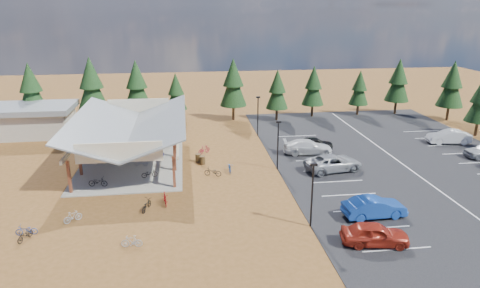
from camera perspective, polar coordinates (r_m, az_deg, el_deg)
ground at (r=41.65m, az=-1.20°, el=-4.70°), size 140.00×140.00×0.00m
asphalt_lot at (r=49.66m, az=20.14°, el=-1.99°), size 27.00×44.00×0.04m
concrete_pad at (r=48.31m, az=-14.01°, el=-1.91°), size 10.60×18.60×0.10m
bike_pavilion at (r=47.19m, az=-14.35°, el=2.40°), size 11.65×19.40×4.97m
outbuilding at (r=61.24m, az=-26.19°, el=2.90°), size 11.00×7.00×3.90m
lamp_post_0 at (r=32.40m, az=9.62°, el=-6.15°), size 0.50×0.25×5.14m
lamp_post_1 at (r=43.24m, az=5.08°, el=0.31°), size 0.50×0.25×5.14m
lamp_post_2 at (r=54.57m, az=2.40°, el=4.13°), size 0.50×0.25×5.14m
trash_bin_0 at (r=46.17m, az=-5.60°, el=-1.85°), size 0.60×0.60×0.90m
trash_bin_1 at (r=45.46m, az=-5.02°, el=-2.16°), size 0.60×0.60×0.90m
pine_0 at (r=64.54m, az=-26.12°, el=6.71°), size 3.81×3.81×8.87m
pine_1 at (r=61.76m, az=-19.21°, el=7.53°), size 4.11×4.11×9.58m
pine_2 at (r=62.24m, az=-13.62°, el=7.69°), size 3.81×3.81×8.88m
pine_3 at (r=62.28m, az=-8.53°, el=6.89°), size 2.98×2.98×6.93m
pine_4 at (r=61.73m, az=-0.91°, el=8.18°), size 3.86×3.86×8.99m
pine_5 at (r=61.94m, az=4.99°, el=7.24°), size 3.19×3.19×7.43m
pine_6 at (r=64.73m, az=9.76°, el=7.65°), size 3.29×3.29×7.65m
pine_7 at (r=67.38m, az=15.64°, el=7.22°), size 2.94×2.94×6.85m
pine_8 at (r=69.69m, az=20.36°, el=7.95°), size 3.64×3.64×8.49m
pine_13 at (r=68.66m, az=26.42°, el=7.15°), size 3.72×3.72×8.67m
bike_0 at (r=41.72m, az=-18.42°, el=-4.81°), size 1.82×0.85×0.92m
bike_1 at (r=47.44m, az=-18.18°, el=-1.98°), size 1.66×0.73×0.96m
bike_2 at (r=51.16m, az=-17.70°, el=-0.48°), size 1.85×0.69×0.96m
bike_3 at (r=53.43m, az=-15.32°, el=0.58°), size 1.85×1.03×1.07m
bike_4 at (r=42.59m, az=-11.98°, el=-3.85°), size 1.62×0.84×0.81m
bike_5 at (r=45.70m, az=-13.10°, el=-2.31°), size 1.62×0.81×0.94m
bike_6 at (r=48.18m, az=-10.97°, el=-1.17°), size 1.63×0.91×0.81m
bike_7 at (r=53.20m, az=-9.91°, el=0.83°), size 1.69×0.94×0.98m
bike_8 at (r=34.94m, az=-26.73°, el=-10.80°), size 1.05×1.60×0.80m
bike_9 at (r=36.11m, az=-21.41°, el=-9.01°), size 1.44×1.25×0.90m
bike_10 at (r=35.59m, az=-26.60°, el=-10.23°), size 1.56×0.59×0.81m
bike_11 at (r=36.94m, az=-9.97°, el=-7.21°), size 0.73×1.77×1.03m
bike_12 at (r=36.28m, az=-12.38°, el=-7.95°), size 1.14×1.89×0.94m
bike_13 at (r=31.43m, az=-14.25°, el=-12.48°), size 1.52×0.54×0.90m
bike_14 at (r=43.25m, az=-1.37°, el=-3.14°), size 0.71×1.82×0.94m
bike_15 at (r=48.69m, az=-4.81°, el=-0.71°), size 1.57×1.34×0.97m
bike_16 at (r=42.29m, az=-3.65°, el=-3.71°), size 1.82×1.17×0.90m
car_0 at (r=32.03m, az=17.53°, el=-11.36°), size 4.94×2.64×1.60m
car_1 at (r=35.81m, az=17.46°, el=-8.05°), size 5.11×2.03×1.65m
car_2 at (r=44.44m, az=12.35°, el=-2.45°), size 6.27×3.72×1.63m
car_3 at (r=48.86m, az=9.02°, el=-0.38°), size 5.68×2.73×1.59m
car_4 at (r=50.49m, az=9.92°, el=0.10°), size 4.40×2.18×1.44m
car_9 at (r=57.70m, az=26.07°, el=0.88°), size 5.23×2.44×1.66m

